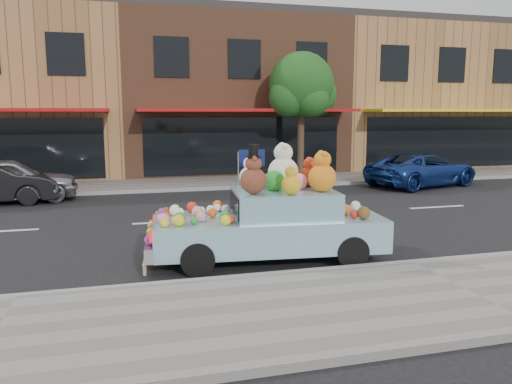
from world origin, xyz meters
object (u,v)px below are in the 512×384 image
object	(u,v)px
car_silver	(7,180)
street_tree	(302,90)
art_car	(271,219)
car_blue	(422,170)

from	to	relation	value
car_silver	street_tree	bearing A→B (deg)	-87.08
street_tree	art_car	bearing A→B (deg)	-112.91
car_blue	art_car	xyz separation A→B (m)	(-8.42, -7.79, 0.16)
car_blue	art_car	bearing A→B (deg)	116.15
street_tree	car_blue	xyz separation A→B (m)	(4.03, -2.59, -3.05)
art_car	street_tree	bearing A→B (deg)	72.81
car_silver	car_blue	world-z (taller)	car_silver
street_tree	car_blue	size ratio (longest dim) A/B	1.13
car_blue	art_car	world-z (taller)	art_car
car_silver	car_blue	size ratio (longest dim) A/B	0.91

